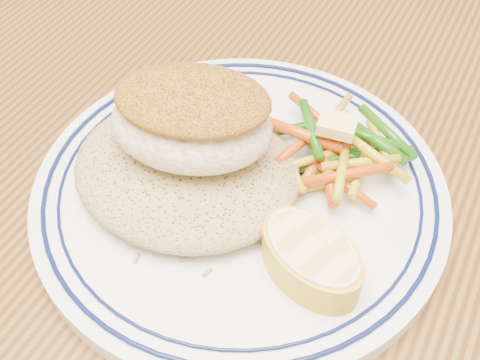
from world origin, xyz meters
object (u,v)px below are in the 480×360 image
object	(u,v)px
plate	(240,190)
rice_pilaf	(186,165)
vegetable_pile	(335,151)
lemon_wedge	(311,257)
fish_fillet	(191,119)
dining_table	(309,267)

from	to	relation	value
plate	rice_pilaf	xyz separation A→B (m)	(-0.03, -0.01, 0.02)
vegetable_pile	lemon_wedge	bearing A→B (deg)	-77.37
plate	vegetable_pile	distance (m)	0.07
rice_pilaf	vegetable_pile	world-z (taller)	rice_pilaf
plate	fish_fillet	world-z (taller)	fish_fillet
plate	vegetable_pile	world-z (taller)	vegetable_pile
lemon_wedge	vegetable_pile	bearing A→B (deg)	102.63
dining_table	rice_pilaf	bearing A→B (deg)	-149.93
fish_fillet	rice_pilaf	bearing A→B (deg)	-99.63
fish_fillet	vegetable_pile	xyz separation A→B (m)	(0.08, 0.05, -0.04)
dining_table	vegetable_pile	distance (m)	0.13
dining_table	fish_fillet	world-z (taller)	fish_fillet
rice_pilaf	lemon_wedge	size ratio (longest dim) A/B	1.84
vegetable_pile	lemon_wedge	distance (m)	0.09
lemon_wedge	fish_fillet	bearing A→B (deg)	159.17
vegetable_pile	lemon_wedge	size ratio (longest dim) A/B	1.30
rice_pilaf	lemon_wedge	distance (m)	0.11
plate	rice_pilaf	bearing A→B (deg)	-159.67
dining_table	plate	xyz separation A→B (m)	(-0.05, -0.03, 0.11)
plate	lemon_wedge	distance (m)	0.08
dining_table	plate	size ratio (longest dim) A/B	5.39
rice_pilaf	vegetable_pile	size ratio (longest dim) A/B	1.41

